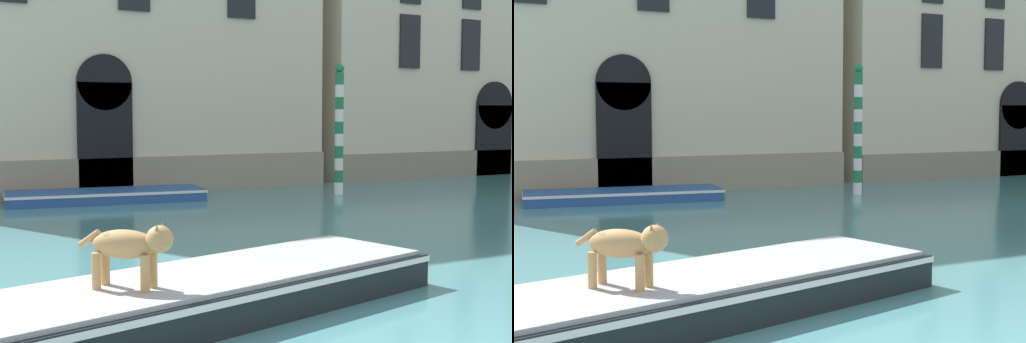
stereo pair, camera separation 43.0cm
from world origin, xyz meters
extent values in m
cube|color=gray|center=(2.43, 18.07, 0.60)|extent=(14.09, 0.16, 1.19)
cube|color=black|center=(1.43, 18.06, 1.77)|extent=(1.73, 0.14, 3.54)
cylinder|color=black|center=(1.43, 18.06, 3.54)|extent=(1.73, 0.14, 1.73)
cube|color=gray|center=(18.18, 18.07, 0.53)|extent=(15.76, 0.16, 1.06)
cube|color=black|center=(18.00, 18.06, 1.46)|extent=(1.97, 0.14, 2.91)
cylinder|color=black|center=(18.00, 18.06, 2.91)|extent=(1.97, 0.14, 1.97)
cube|color=black|center=(13.45, 18.08, 5.34)|extent=(0.96, 0.10, 2.04)
cube|color=black|center=(16.60, 18.08, 5.34)|extent=(0.96, 0.10, 2.04)
cube|color=black|center=(-1.92, 4.35, 0.24)|extent=(8.73, 3.87, 0.48)
cube|color=white|center=(-1.92, 4.35, 0.42)|extent=(8.76, 3.90, 0.08)
cube|color=#9EA3A8|center=(-1.92, 4.35, 0.51)|extent=(8.44, 3.65, 0.06)
cylinder|color=tan|center=(-1.97, 4.13, 0.76)|extent=(0.11, 0.11, 0.43)
cylinder|color=tan|center=(-2.13, 3.95, 0.76)|extent=(0.11, 0.11, 0.43)
cylinder|color=tan|center=(-2.43, 4.53, 0.76)|extent=(0.11, 0.11, 0.43)
cylinder|color=tan|center=(-2.58, 4.35, 0.76)|extent=(0.11, 0.11, 0.43)
ellipsoid|color=tan|center=(-2.28, 4.24, 1.06)|extent=(0.82, 0.78, 0.34)
ellipsoid|color=#AD7042|center=(-2.37, 4.32, 1.16)|extent=(0.42, 0.41, 0.12)
sphere|color=tan|center=(-1.95, 3.95, 1.14)|extent=(0.32, 0.32, 0.32)
cone|color=#AD7042|center=(-1.89, 4.02, 1.26)|extent=(0.10, 0.10, 0.13)
cone|color=#AD7042|center=(-2.01, 3.88, 1.26)|extent=(0.10, 0.10, 0.13)
cylinder|color=tan|center=(-2.61, 4.53, 1.12)|extent=(0.26, 0.24, 0.23)
cube|color=#234C8C|center=(1.02, 16.61, 0.18)|extent=(5.81, 2.42, 0.35)
cube|color=white|center=(1.02, 16.61, 0.29)|extent=(5.84, 2.45, 0.08)
cube|color=#9EA3A8|center=(1.02, 16.61, 0.16)|extent=(3.24, 1.67, 0.32)
cylinder|color=white|center=(8.15, 15.08, 0.19)|extent=(0.27, 0.27, 0.39)
cylinder|color=#1E7247|center=(8.15, 15.08, 0.58)|extent=(0.27, 0.27, 0.39)
cylinder|color=white|center=(8.15, 15.08, 0.97)|extent=(0.27, 0.27, 0.39)
cylinder|color=#1E7247|center=(8.15, 15.08, 1.35)|extent=(0.27, 0.27, 0.39)
cylinder|color=white|center=(8.15, 15.08, 1.74)|extent=(0.27, 0.27, 0.39)
cylinder|color=#1E7247|center=(8.15, 15.08, 2.13)|extent=(0.27, 0.27, 0.39)
cylinder|color=white|center=(8.15, 15.08, 2.52)|extent=(0.27, 0.27, 0.39)
cylinder|color=#1E7247|center=(8.15, 15.08, 2.90)|extent=(0.27, 0.27, 0.39)
cylinder|color=white|center=(8.15, 15.08, 3.29)|extent=(0.27, 0.27, 0.39)
cylinder|color=#1E7247|center=(8.15, 15.08, 3.68)|extent=(0.27, 0.27, 0.39)
sphere|color=#1E7247|center=(8.15, 15.08, 3.99)|extent=(0.29, 0.29, 0.29)
camera|label=1|loc=(-4.73, -3.72, 2.58)|focal=50.00mm
camera|label=2|loc=(-4.35, -3.92, 2.58)|focal=50.00mm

